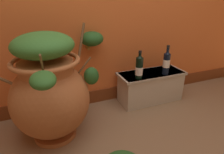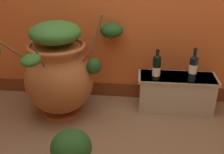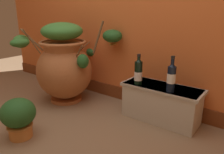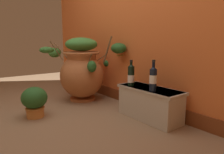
# 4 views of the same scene
# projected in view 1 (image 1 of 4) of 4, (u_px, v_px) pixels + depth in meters

# --- Properties ---
(terracotta_urn) EXTENTS (1.16, 1.19, 0.95)m
(terracotta_urn) POSITION_uv_depth(u_px,v_px,m) (50.00, 89.00, 1.57)
(terracotta_urn) COLOR #B26638
(terracotta_urn) RESTS_ON ground_plane
(stone_ledge) EXTENTS (0.77, 0.31, 0.36)m
(stone_ledge) POSITION_uv_depth(u_px,v_px,m) (150.00, 85.00, 2.24)
(stone_ledge) COLOR beige
(stone_ledge) RESTS_ON ground_plane
(wine_bottle_left) EXTENTS (0.08, 0.08, 0.30)m
(wine_bottle_left) POSITION_uv_depth(u_px,v_px,m) (139.00, 67.00, 1.98)
(wine_bottle_left) COLOR black
(wine_bottle_left) RESTS_ON stone_ledge
(wine_bottle_middle) EXTENTS (0.08, 0.08, 0.33)m
(wine_bottle_middle) POSITION_uv_depth(u_px,v_px,m) (166.00, 62.00, 2.08)
(wine_bottle_middle) COLOR black
(wine_bottle_middle) RESTS_ON stone_ledge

